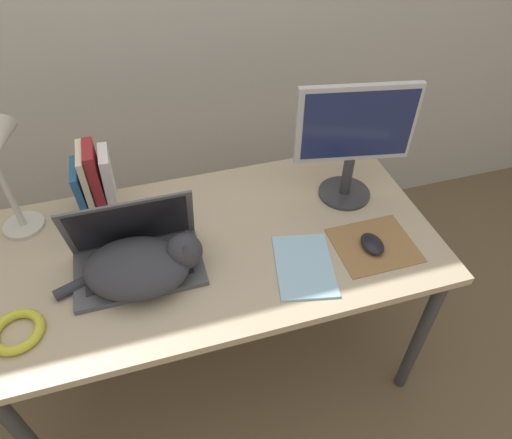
{
  "coord_description": "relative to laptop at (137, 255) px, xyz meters",
  "views": [
    {
      "loc": [
        -0.16,
        -0.64,
        1.76
      ],
      "look_at": [
        0.12,
        0.32,
        0.8
      ],
      "focal_mm": 32.0,
      "sensor_mm": 36.0,
      "label": 1
    }
  ],
  "objects": [
    {
      "name": "desk",
      "position": [
        0.24,
        0.03,
        -0.11
      ],
      "size": [
        1.4,
        0.72,
        0.7
      ],
      "color": "tan",
      "rests_on": "ground_plane"
    },
    {
      "name": "laptop",
      "position": [
        0.0,
        0.0,
        0.0
      ],
      "size": [
        0.38,
        0.23,
        0.23
      ],
      "color": "#4C4C51",
      "rests_on": "desk"
    },
    {
      "name": "cat",
      "position": [
        0.01,
        -0.06,
        0.02
      ],
      "size": [
        0.43,
        0.29,
        0.14
      ],
      "color": "#333338",
      "rests_on": "desk"
    },
    {
      "name": "notepad",
      "position": [
        0.48,
        -0.15,
        -0.04
      ],
      "size": [
        0.22,
        0.28,
        0.01
      ],
      "color": "#99C6E0",
      "rests_on": "desk"
    },
    {
      "name": "mousepad",
      "position": [
        0.72,
        -0.13,
        -0.04
      ],
      "size": [
        0.25,
        0.22,
        0.0
      ],
      "color": "olive",
      "rests_on": "desk"
    },
    {
      "name": "book_row",
      "position": [
        -0.09,
        0.28,
        0.07
      ],
      "size": [
        0.12,
        0.15,
        0.26
      ],
      "color": "#285B93",
      "rests_on": "desk"
    },
    {
      "name": "computer_mouse",
      "position": [
        0.71,
        -0.13,
        -0.03
      ],
      "size": [
        0.07,
        0.1,
        0.03
      ],
      "color": "black",
      "rests_on": "mousepad"
    },
    {
      "name": "cable_coil",
      "position": [
        -0.33,
        -0.15,
        -0.03
      ],
      "size": [
        0.14,
        0.14,
        0.03
      ],
      "color": "gold",
      "rests_on": "desk"
    },
    {
      "name": "external_monitor",
      "position": [
        0.73,
        0.13,
        0.19
      ],
      "size": [
        0.38,
        0.18,
        0.42
      ],
      "color": "#333338",
      "rests_on": "desk"
    },
    {
      "name": "desk_lamp",
      "position": [
        -0.31,
        0.24,
        0.24
      ],
      "size": [
        0.17,
        0.17,
        0.43
      ],
      "color": "beige",
      "rests_on": "desk"
    }
  ]
}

